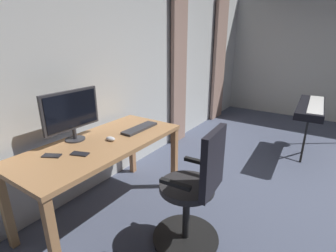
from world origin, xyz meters
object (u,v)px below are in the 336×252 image
Objects in this scene: cell_phone_by_monitor at (52,156)px; computer_keyboard at (140,128)px; cell_phone_face_up at (80,154)px; piano_keyboard at (311,108)px; desk at (102,151)px; computer_mouse at (111,139)px; computer_monitor at (72,112)px; office_chair at (194,195)px.

computer_keyboard is at bearing 139.82° from cell_phone_by_monitor.
piano_keyboard is at bearing 132.00° from cell_phone_face_up.
computer_keyboard is 0.73m from cell_phone_face_up.
cell_phone_face_up is (0.28, 0.06, 0.10)m from desk.
computer_mouse is at bearing 134.34° from cell_phone_by_monitor.
computer_monitor is at bearing 174.46° from cell_phone_by_monitor.
piano_keyboard is at bearing 148.97° from desk.
cell_phone_by_monitor is (0.15, -0.16, 0.00)m from cell_phone_face_up.
computer_mouse is 0.52m from cell_phone_by_monitor.
computer_monitor is at bearing -36.86° from piano_keyboard.
office_chair reaches higher than cell_phone_face_up.
desk is at bearing -33.97° from piano_keyboard.
cell_phone_face_up is (0.73, -0.02, -0.01)m from computer_keyboard.
computer_keyboard is 2.41m from piano_keyboard.
computer_monitor is 1.29× the size of computer_keyboard.
computer_keyboard is at bearing 169.96° from desk.
computer_mouse is (0.38, -0.03, 0.01)m from computer_keyboard.
computer_keyboard is at bearing -37.86° from piano_keyboard.
computer_monitor is 5.65× the size of computer_mouse.
computer_monitor reaches higher than computer_mouse.
cell_phone_by_monitor reaches higher than desk.
piano_keyboard is at bearing 146.08° from computer_monitor.
desk is 0.30m from cell_phone_face_up.
office_chair is 10.46× the size of computer_mouse.
computer_monitor reaches higher than cell_phone_by_monitor.
piano_keyboard is (-1.98, 1.38, -0.02)m from computer_keyboard.
desk is 0.44m from computer_monitor.
office_chair is 0.95m from computer_keyboard.
cell_phone_face_up is 1.00× the size of cell_phone_by_monitor.
computer_mouse reaches higher than cell_phone_face_up.
cell_phone_face_up is (0.37, -0.86, 0.27)m from office_chair.
computer_mouse is at bearing 160.53° from cell_phone_face_up.
computer_keyboard is 4.39× the size of computer_mouse.
piano_keyboard is at bearing 145.07° from computer_keyboard.
computer_monitor is (0.10, -0.24, 0.36)m from desk.
computer_mouse is 0.35m from cell_phone_face_up.
computer_monitor is 0.46× the size of piano_keyboard.
desk is 1.51× the size of office_chair.
computer_monitor reaches higher than piano_keyboard.
computer_keyboard is (-0.55, 0.32, -0.25)m from computer_monitor.
cell_phone_by_monitor is (0.88, -0.18, -0.01)m from computer_keyboard.
office_chair is 7.27× the size of cell_phone_by_monitor.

